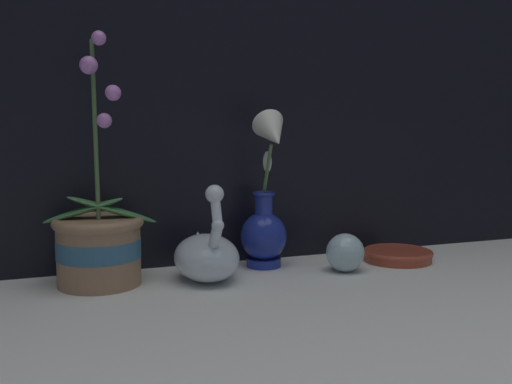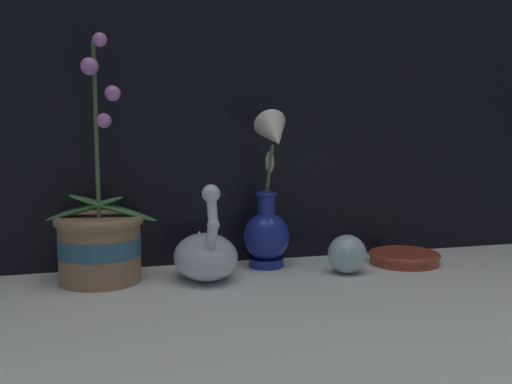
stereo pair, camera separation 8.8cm
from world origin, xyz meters
The scene contains 6 objects.
ground_plane centered at (0.00, 0.00, 0.00)m, with size 2.80×2.80×0.00m, color silver.
orchid_potted_plant centered at (-0.32, 0.17, 0.08)m, with size 0.22×0.17×0.47m.
swan_figurine centered at (-0.13, 0.13, 0.05)m, with size 0.12×0.19×0.19m.
blue_vase centered at (0.02, 0.18, 0.11)m, with size 0.10×0.15×0.33m.
glass_sphere centered at (0.16, 0.10, 0.04)m, with size 0.08×0.08×0.08m.
amber_dish centered at (0.31, 0.15, 0.01)m, with size 0.15×0.15×0.02m.
Camera 1 is at (-0.41, -0.97, 0.31)m, focal length 42.00 mm.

